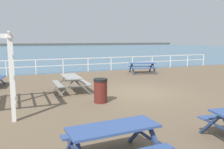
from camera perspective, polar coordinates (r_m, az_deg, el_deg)
ground_plane at (r=11.16m, az=6.13°, el=-4.80°), size 30.00×24.00×0.20m
sea_band at (r=62.51m, az=-18.14°, el=5.78°), size 142.00×90.00×0.01m
distant_shoreline at (r=105.40m, az=-20.17°, el=6.60°), size 142.00×6.00×1.80m
seaward_railing at (r=18.12m, az=-5.81°, el=3.02°), size 23.07×0.07×1.08m
picnic_table_near_left at (r=17.40m, az=7.33°, el=2.22°), size 2.13×1.92×0.80m
picnic_table_near_right at (r=11.15m, az=-9.88°, el=-1.32°), size 1.58×1.84×0.80m
picnic_table_far_right at (r=4.77m, az=0.42°, el=-14.56°), size 1.86×1.60×0.80m
litter_bin at (r=9.22m, az=-2.80°, el=-3.90°), size 0.55×0.55×0.95m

